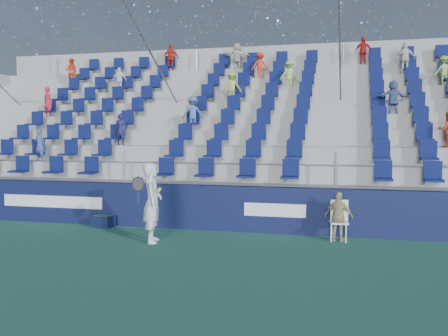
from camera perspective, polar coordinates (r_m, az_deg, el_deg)
The scene contains 7 objects.
ground at distance 10.57m, azimuth -4.90°, elevation -10.25°, with size 70.00×70.00×0.00m, color #2E6B52.
sponsor_wall at distance 13.41m, azimuth -0.45°, elevation -4.58°, with size 24.00×0.32×1.20m.
grandstand at distance 18.24m, azimuth 3.65°, elevation 2.54°, with size 24.00×8.17×6.63m.
tennis_player at distance 12.01m, azimuth -8.19°, elevation -3.91°, with size 0.72×0.80×1.91m.
line_judge_chair at distance 12.49m, azimuth 13.01°, elevation -5.52°, with size 0.49×0.50×0.98m.
line_judge at distance 12.34m, azimuth 13.00°, elevation -5.44°, with size 0.70×0.29×1.20m, color tan.
ball_bin at distance 14.29m, azimuth -13.64°, elevation -5.87°, with size 0.64×0.48×0.33m.
Camera 1 is at (3.39, -9.67, 2.60)m, focal length 40.00 mm.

